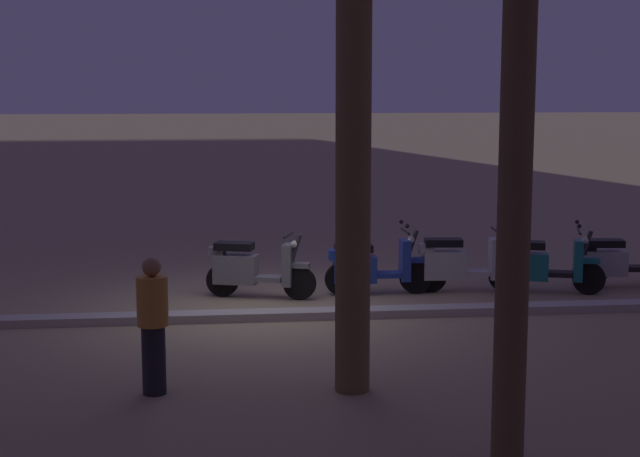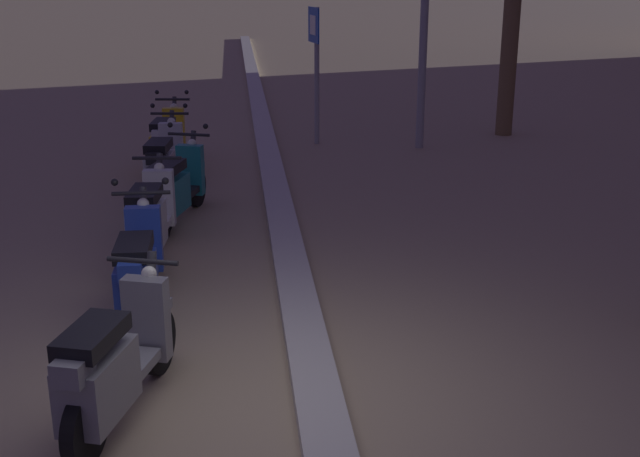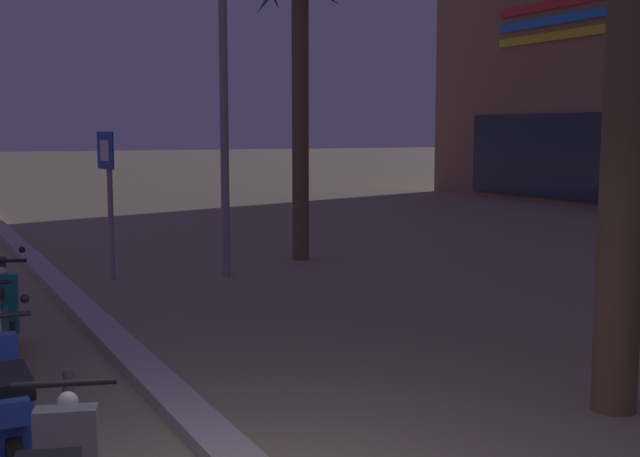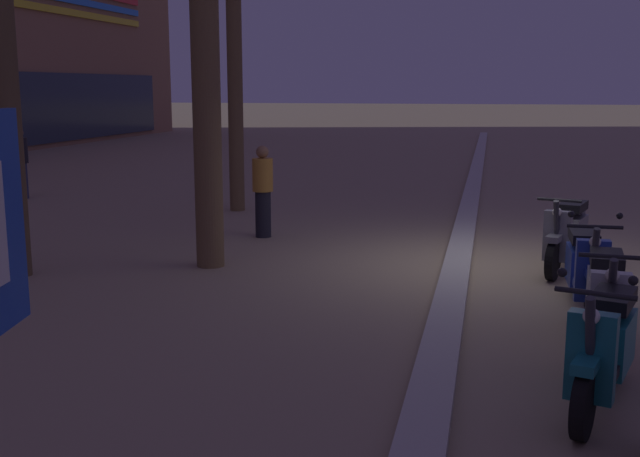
{
  "view_description": "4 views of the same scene",
  "coord_description": "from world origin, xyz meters",
  "views": [
    {
      "loc": [
        0.7,
        13.95,
        3.34
      ],
      "look_at": [
        -0.77,
        0.62,
        1.34
      ],
      "focal_mm": 54.16,
      "sensor_mm": 36.0,
      "label": 1
    },
    {
      "loc": [
        5.32,
        -0.13,
        3.15
      ],
      "look_at": [
        -1.52,
        0.6,
        0.87
      ],
      "focal_mm": 45.25,
      "sensor_mm": 36.0,
      "label": 2
    },
    {
      "loc": [
        3.99,
        -1.56,
        2.39
      ],
      "look_at": [
        -5.27,
        3.24,
        1.13
      ],
      "focal_mm": 44.88,
      "sensor_mm": 36.0,
      "label": 3
    },
    {
      "loc": [
        -10.64,
        0.03,
        2.46
      ],
      "look_at": [
        -2.77,
        1.78,
        0.97
      ],
      "focal_mm": 43.23,
      "sensor_mm": 36.0,
      "label": 4
    }
  ],
  "objects": [
    {
      "name": "scooter_blue_mid_front",
      "position": [
        -1.77,
        -1.06,
        0.45
      ],
      "size": [
        1.74,
        0.56,
        1.17
      ],
      "color": "black",
      "rests_on": "ground"
    },
    {
      "name": "crossing_sign",
      "position": [
        -9.0,
        1.33,
        1.5
      ],
      "size": [
        0.59,
        0.17,
        2.4
      ],
      "color": "#939399",
      "rests_on": "ground"
    },
    {
      "name": "palm_tree_by_mall_entrance",
      "position": [
        -9.41,
        4.98,
        4.35
      ],
      "size": [
        2.07,
        2.12,
        5.82
      ],
      "color": "brown",
      "rests_on": "ground"
    }
  ]
}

